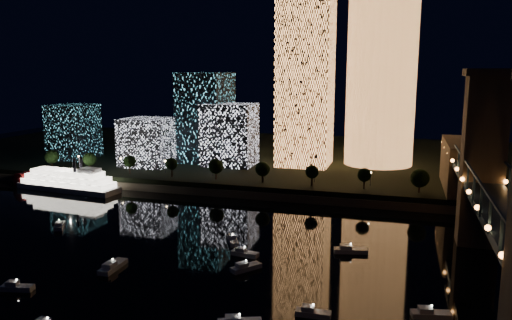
# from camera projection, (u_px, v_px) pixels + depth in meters

# --- Properties ---
(ground) EXTENTS (520.00, 520.00, 0.00)m
(ground) POSITION_uv_depth(u_px,v_px,m) (202.00, 287.00, 115.58)
(ground) COLOR black
(ground) RESTS_ON ground
(far_bank) EXTENTS (420.00, 160.00, 5.00)m
(far_bank) POSITION_uv_depth(u_px,v_px,m) (317.00, 159.00, 266.18)
(far_bank) COLOR black
(far_bank) RESTS_ON ground
(seawall) EXTENTS (420.00, 6.00, 3.00)m
(seawall) POSITION_uv_depth(u_px,v_px,m) (283.00, 196.00, 192.72)
(seawall) COLOR #6B5E4C
(seawall) RESTS_ON ground
(tower_cylindrical) EXTENTS (34.00, 34.00, 82.66)m
(tower_cylindrical) POSITION_uv_depth(u_px,v_px,m) (381.00, 77.00, 232.99)
(tower_cylindrical) COLOR #F6984E
(tower_cylindrical) RESTS_ON far_bank
(tower_rectangular) EXTENTS (24.08, 24.08, 76.61)m
(tower_rectangular) POSITION_uv_depth(u_px,v_px,m) (305.00, 84.00, 231.94)
(tower_rectangular) COLOR #F6984E
(tower_rectangular) RESTS_ON far_bank
(midrise_blocks) EXTENTS (104.38, 45.66, 43.31)m
(midrise_blocks) POSITION_uv_depth(u_px,v_px,m) (176.00, 127.00, 244.17)
(midrise_blocks) COLOR white
(midrise_blocks) RESTS_ON far_bank
(riverboat) EXTENTS (50.02, 14.88, 14.85)m
(riverboat) POSITION_uv_depth(u_px,v_px,m) (64.00, 181.00, 208.42)
(riverboat) COLOR silver
(riverboat) RESTS_ON ground
(motorboats) EXTENTS (118.01, 62.42, 2.78)m
(motorboats) POSITION_uv_depth(u_px,v_px,m) (210.00, 272.00, 122.40)
(motorboats) COLOR silver
(motorboats) RESTS_ON ground
(esplanade_trees) EXTENTS (166.64, 6.94, 8.97)m
(esplanade_trees) POSITION_uv_depth(u_px,v_px,m) (220.00, 167.00, 204.58)
(esplanade_trees) COLOR black
(esplanade_trees) RESTS_ON far_bank
(street_lamps) EXTENTS (132.70, 0.70, 5.65)m
(street_lamps) POSITION_uv_depth(u_px,v_px,m) (212.00, 167.00, 212.14)
(street_lamps) COLOR black
(street_lamps) RESTS_ON far_bank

